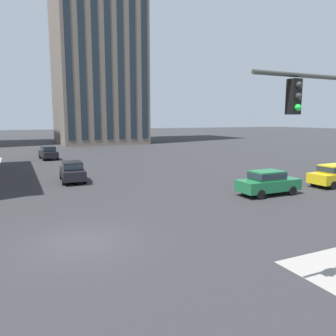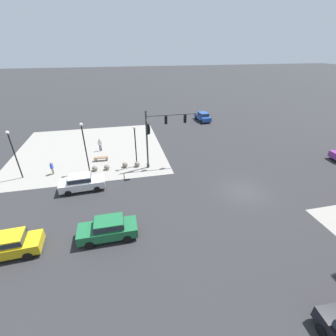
% 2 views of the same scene
% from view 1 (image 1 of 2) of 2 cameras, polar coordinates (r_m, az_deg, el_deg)
% --- Properties ---
extents(ground_plane, '(320.00, 320.00, 0.00)m').
position_cam_1_polar(ground_plane, '(14.85, -14.63, -12.23)').
color(ground_plane, '#2D2D30').
extents(car_main_northbound_far, '(2.09, 4.50, 1.68)m').
position_cam_1_polar(car_main_northbound_far, '(28.58, -16.17, -0.45)').
color(car_main_northbound_far, black).
rests_on(car_main_northbound_far, ground).
extents(car_main_southbound_far, '(4.40, 1.90, 1.68)m').
position_cam_1_polar(car_main_southbound_far, '(23.66, 16.85, -2.28)').
color(car_main_southbound_far, '#1E6B3D').
rests_on(car_main_southbound_far, ground).
extents(car_parked_curb, '(4.48, 2.04, 1.68)m').
position_cam_1_polar(car_parked_curb, '(28.73, 26.85, -0.99)').
color(car_parked_curb, gold).
rests_on(car_parked_curb, ground).
extents(car_main_mid, '(2.17, 4.53, 1.68)m').
position_cam_1_polar(car_main_mid, '(45.44, -19.97, 2.57)').
color(car_main_mid, black).
rests_on(car_main_mid, ground).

